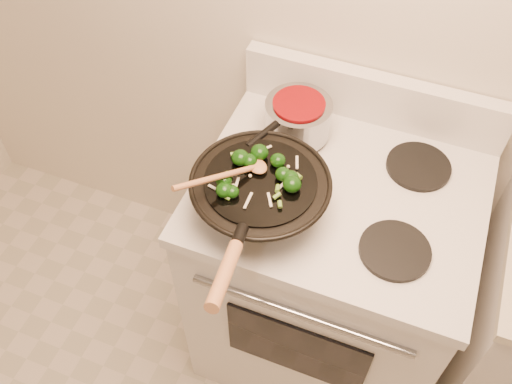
% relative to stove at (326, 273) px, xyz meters
% --- Properties ---
extents(stove, '(0.78, 0.67, 1.08)m').
position_rel_stove_xyz_m(stove, '(0.00, 0.00, 0.00)').
color(stove, silver).
rests_on(stove, ground).
extents(wok, '(0.36, 0.59, 0.22)m').
position_rel_stove_xyz_m(wok, '(-0.18, -0.16, 0.52)').
color(wok, black).
rests_on(wok, stove).
extents(stirfry, '(0.22, 0.22, 0.04)m').
position_rel_stove_xyz_m(stirfry, '(-0.19, -0.14, 0.59)').
color(stirfry, black).
rests_on(stirfry, wok).
extents(wooden_spoon, '(0.17, 0.24, 0.09)m').
position_rel_stove_xyz_m(wooden_spoon, '(-0.24, -0.18, 0.60)').
color(wooden_spoon, '#B17146').
rests_on(wooden_spoon, wok).
extents(saucepan, '(0.19, 0.30, 0.11)m').
position_rel_stove_xyz_m(saucepan, '(-0.18, 0.15, 0.52)').
color(saucepan, '#94969C').
rests_on(saucepan, stove).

